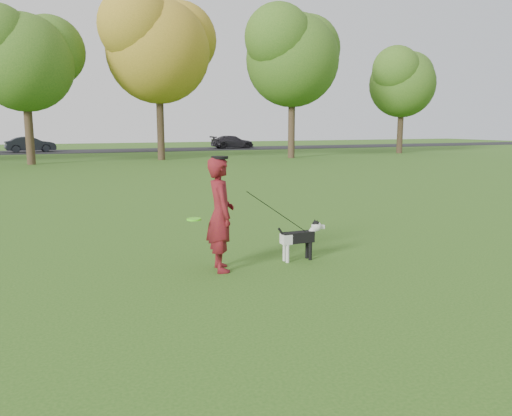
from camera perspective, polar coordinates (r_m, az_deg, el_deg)
name	(u,v)px	position (r m, az deg, el deg)	size (l,w,h in m)	color
ground	(252,274)	(8.04, -0.52, -7.50)	(120.00, 120.00, 0.00)	#285116
road	(86,151)	(47.29, -18.85, 6.17)	(120.00, 7.00, 0.02)	black
man	(220,214)	(8.04, -4.10, -0.73)	(0.68, 0.44, 1.85)	#5A0C21
dog	(301,236)	(8.75, 5.19, -3.21)	(0.93, 0.19, 0.71)	black
car_mid	(30,144)	(47.20, -24.37, 6.64)	(1.39, 3.99, 1.32)	black
car_right	(232,142)	(50.05, -2.71, 7.55)	(1.76, 4.32, 1.25)	#252228
man_held_items	(276,212)	(8.39, 2.33, -0.44)	(2.20, 0.31, 1.39)	#52EA1D
tree_row	(69,40)	(33.62, -20.54, 17.58)	(51.74, 8.86, 12.01)	#38281C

